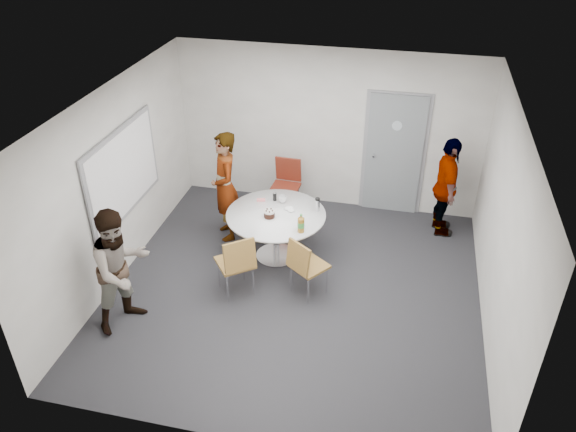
% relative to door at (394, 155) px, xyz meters
% --- Properties ---
extents(floor, '(5.00, 5.00, 0.00)m').
position_rel_door_xyz_m(floor, '(-1.10, -2.48, -1.03)').
color(floor, '#242428').
rests_on(floor, ground).
extents(ceiling, '(5.00, 5.00, 0.00)m').
position_rel_door_xyz_m(ceiling, '(-1.10, -2.48, 1.67)').
color(ceiling, silver).
rests_on(ceiling, wall_back).
extents(wall_back, '(5.00, 0.00, 5.00)m').
position_rel_door_xyz_m(wall_back, '(-1.10, 0.02, 0.32)').
color(wall_back, '#BAB7B1').
rests_on(wall_back, floor).
extents(wall_left, '(0.00, 5.00, 5.00)m').
position_rel_door_xyz_m(wall_left, '(-3.60, -2.48, 0.32)').
color(wall_left, '#BAB7B1').
rests_on(wall_left, floor).
extents(wall_right, '(0.00, 5.00, 5.00)m').
position_rel_door_xyz_m(wall_right, '(1.40, -2.48, 0.32)').
color(wall_right, '#BAB7B1').
rests_on(wall_right, floor).
extents(wall_front, '(5.00, 0.00, 5.00)m').
position_rel_door_xyz_m(wall_front, '(-1.10, -4.98, 0.32)').
color(wall_front, '#BAB7B1').
rests_on(wall_front, floor).
extents(door, '(1.02, 0.17, 2.12)m').
position_rel_door_xyz_m(door, '(0.00, 0.00, 0.00)').
color(door, slate).
rests_on(door, wall_back).
extents(whiteboard, '(0.04, 1.90, 1.25)m').
position_rel_door_xyz_m(whiteboard, '(-3.56, -2.28, 0.42)').
color(whiteboard, gray).
rests_on(whiteboard, wall_left).
extents(table, '(1.44, 1.44, 1.03)m').
position_rel_door_xyz_m(table, '(-1.52, -1.77, -0.38)').
color(table, white).
rests_on(table, floor).
extents(chair_near_left, '(0.65, 0.66, 0.95)m').
position_rel_door_xyz_m(chair_near_left, '(-1.83, -2.77, -0.44)').
color(chair_near_left, brown).
rests_on(chair_near_left, floor).
extents(chair_near_right, '(0.61, 0.62, 0.89)m').
position_rel_door_xyz_m(chair_near_right, '(-0.96, -2.57, -0.48)').
color(chair_near_right, brown).
rests_on(chair_near_right, floor).
extents(chair_far, '(0.47, 0.51, 0.95)m').
position_rel_door_xyz_m(chair_far, '(-1.69, -0.45, -0.44)').
color(chair_far, maroon).
rests_on(chair_far, floor).
extents(person_main, '(0.68, 0.76, 1.75)m').
position_rel_door_xyz_m(person_main, '(-2.43, -1.38, -0.15)').
color(person_main, '#A5C6EA').
rests_on(person_main, floor).
extents(person_left, '(0.94, 1.01, 1.66)m').
position_rel_door_xyz_m(person_left, '(-3.05, -3.56, -0.20)').
color(person_left, white).
rests_on(person_left, floor).
extents(person_right, '(0.53, 1.00, 1.62)m').
position_rel_door_xyz_m(person_right, '(0.85, -0.53, -0.22)').
color(person_right, black).
rests_on(person_right, floor).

